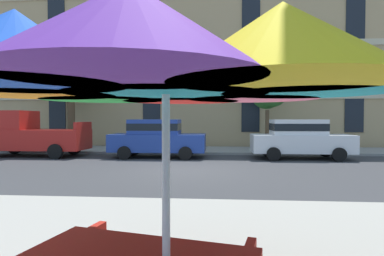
% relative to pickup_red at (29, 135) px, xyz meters
% --- Properties ---
extents(ground_plane, '(120.00, 120.00, 0.00)m').
position_rel_pickup_red_xyz_m(ground_plane, '(8.03, -3.70, -1.03)').
color(ground_plane, '#38383A').
extents(sidewalk_far, '(56.00, 3.60, 0.12)m').
position_rel_pickup_red_xyz_m(sidewalk_far, '(8.03, 3.10, -0.97)').
color(sidewalk_far, gray).
rests_on(sidewalk_far, ground).
extents(apartment_building, '(37.04, 12.08, 16.00)m').
position_rel_pickup_red_xyz_m(apartment_building, '(8.03, 11.29, 6.97)').
color(apartment_building, tan).
rests_on(apartment_building, ground).
extents(pickup_red, '(5.10, 2.12, 2.20)m').
position_rel_pickup_red_xyz_m(pickup_red, '(0.00, 0.00, 0.00)').
color(pickup_red, '#B21E19').
rests_on(pickup_red, ground).
extents(sedan_blue, '(4.40, 1.98, 1.78)m').
position_rel_pickup_red_xyz_m(sedan_blue, '(6.27, -0.00, -0.08)').
color(sedan_blue, navy).
rests_on(sedan_blue, ground).
extents(sedan_white, '(4.40, 1.98, 1.78)m').
position_rel_pickup_red_xyz_m(sedan_white, '(12.80, -0.00, -0.08)').
color(sedan_white, silver).
rests_on(sedan_white, ground).
extents(street_tree_left, '(3.61, 3.30, 6.31)m').
position_rel_pickup_red_xyz_m(street_tree_left, '(0.36, 3.51, 3.67)').
color(street_tree_left, brown).
rests_on(street_tree_left, ground).
extents(street_tree_middle, '(2.01, 2.13, 4.39)m').
position_rel_pickup_red_xyz_m(street_tree_middle, '(11.97, 3.48, 2.29)').
color(street_tree_middle, brown).
rests_on(street_tree_middle, ground).
extents(patio_umbrella, '(3.15, 3.15, 2.48)m').
position_rel_pickup_red_xyz_m(patio_umbrella, '(8.72, -12.70, 1.18)').
color(patio_umbrella, silver).
rests_on(patio_umbrella, ground).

